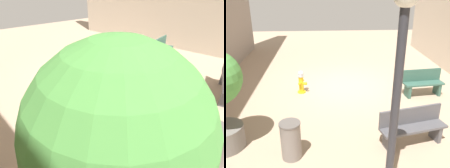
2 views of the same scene
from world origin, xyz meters
TOP-DOWN VIEW (x-y plane):
  - ground_plane at (0.00, 0.00)m, footprint 23.40×23.40m
  - fire_hydrant at (1.54, 0.55)m, footprint 0.37×0.40m
  - bench_near at (-2.83, 1.04)m, footprint 1.47×0.60m
  - bench_far at (-1.48, 3.88)m, footprint 1.78×0.83m
  - street_lamp at (-0.41, 5.69)m, footprint 0.36×0.36m
  - trash_bin at (1.51, 4.27)m, footprint 0.49×0.49m

SIDE VIEW (x-z plane):
  - ground_plane at x=0.00m, z-range 0.00..0.00m
  - fire_hydrant at x=1.54m, z-range 0.00..0.85m
  - trash_bin at x=1.51m, z-range 0.00..0.93m
  - bench_near at x=-2.83m, z-range 0.01..0.96m
  - bench_far at x=-1.48m, z-range 0.02..0.97m
  - street_lamp at x=-0.41m, z-range 0.47..4.37m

